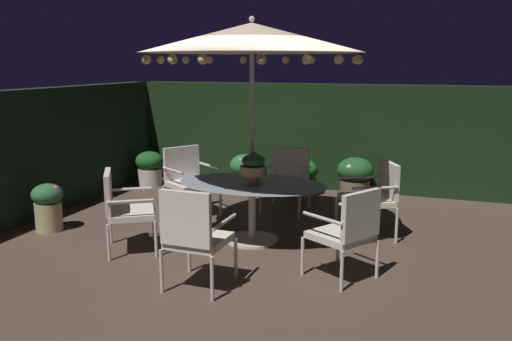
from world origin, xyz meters
name	(u,v)px	position (x,y,z in m)	size (l,w,h in m)	color
ground_plane	(257,242)	(0.00, 0.00, -0.01)	(7.19, 6.67, 0.02)	brown
hedge_backdrop_rear	(315,136)	(0.00, 3.19, 0.92)	(7.19, 0.30, 1.85)	black
hedge_backdrop_left	(30,154)	(-3.45, 0.00, 0.92)	(0.30, 6.67, 1.85)	black
patio_dining_table	(252,194)	(-0.05, -0.01, 0.61)	(1.88, 1.24, 0.76)	silver
patio_umbrella	(252,38)	(-0.05, -0.01, 2.49)	(2.67, 2.67, 2.74)	beige
centerpiece_planter	(254,166)	(0.01, -0.14, 0.99)	(0.33, 0.33, 0.41)	tan
patio_chair_north	(374,193)	(1.35, 0.68, 0.58)	(0.85, 0.86, 0.98)	beige
patio_chair_northeast	(288,176)	(-0.04, 1.56, 0.53)	(0.64, 0.64, 0.93)	silver
patio_chair_east	(188,176)	(-1.37, 0.85, 0.57)	(0.86, 0.87, 0.99)	silver
patio_chair_southeast	(122,205)	(-1.38, -0.85, 0.56)	(0.81, 0.83, 0.97)	beige
patio_chair_south	(194,233)	(-0.09, -1.59, 0.59)	(0.59, 0.62, 1.04)	beige
patio_chair_southwest	(348,228)	(1.28, -0.84, 0.55)	(0.79, 0.79, 0.97)	beige
potted_plant_front_corner	(48,205)	(-2.76, -0.50, 0.35)	(0.41, 0.41, 0.64)	tan
potted_plant_back_right	(302,176)	(-0.06, 2.52, 0.32)	(0.53, 0.53, 0.62)	tan
potted_plant_right_near	(355,175)	(0.80, 2.73, 0.36)	(0.61, 0.61, 0.66)	#856B50
potted_plant_left_near	(150,167)	(-2.87, 2.32, 0.33)	(0.50, 0.50, 0.62)	beige
potted_plant_back_left	(246,170)	(-1.14, 2.67, 0.33)	(0.56, 0.56, 0.61)	#A8654F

